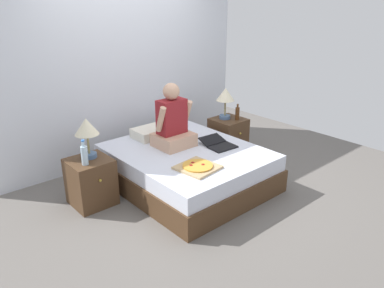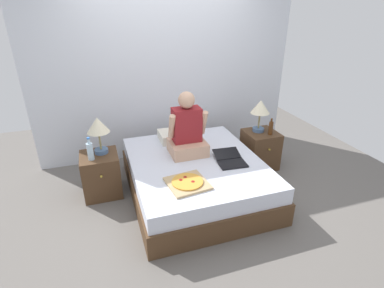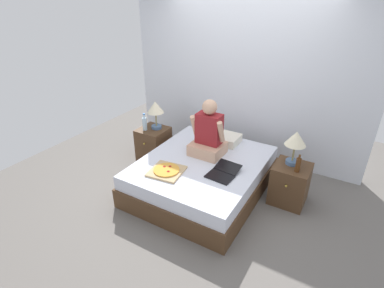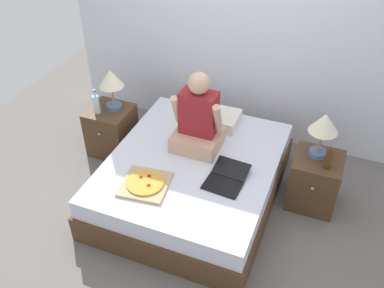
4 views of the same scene
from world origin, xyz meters
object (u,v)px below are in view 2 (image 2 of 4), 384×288
nightstand_right (260,149)px  beer_bottle (271,128)px  water_bottle (90,151)px  pizza_box (187,183)px  nightstand_left (101,174)px  bed (195,177)px  person_seated (187,132)px  lamp_on_left_nightstand (98,128)px  lamp_on_right_nightstand (260,109)px  laptop (230,160)px

nightstand_right → beer_bottle: beer_bottle is taller
water_bottle → beer_bottle: water_bottle is taller
pizza_box → nightstand_left: bearing=135.5°
bed → nightstand_left: 1.15m
nightstand_left → person_seated: person_seated is taller
lamp_on_left_nightstand → nightstand_right: lamp_on_left_nightstand is taller
lamp_on_right_nightstand → beer_bottle: lamp_on_right_nightstand is taller
bed → lamp_on_right_nightstand: (1.07, 0.40, 0.63)m
nightstand_left → lamp_on_left_nightstand: 0.60m
nightstand_left → laptop: (1.48, -0.53, 0.22)m
pizza_box → person_seated: bearing=72.6°
bed → pizza_box: bearing=-117.9°
bed → beer_bottle: beer_bottle is taller
water_bottle → laptop: (1.56, -0.44, -0.16)m
lamp_on_right_nightstand → beer_bottle: size_ratio=1.96×
nightstand_left → pizza_box: size_ratio=1.20×
person_seated → beer_bottle: bearing=1.6°
nightstand_left → lamp_on_left_nightstand: size_ratio=1.19×
lamp_on_left_nightstand → pizza_box: bearing=-47.6°
bed → water_bottle: size_ratio=6.72×
beer_bottle → pizza_box: 1.61m
nightstand_right → laptop: bearing=-143.8°
nightstand_left → lamp_on_right_nightstand: size_ratio=1.19×
lamp_on_right_nightstand → laptop: lamp_on_right_nightstand is taller
nightstand_left → beer_bottle: (2.27, -0.10, 0.36)m
bed → pizza_box: size_ratio=4.17×
laptop → pizza_box: size_ratio=0.98×
bed → nightstand_right: nightstand_right is taller
lamp_on_left_nightstand → water_bottle: lamp_on_left_nightstand is taller
lamp_on_left_nightstand → lamp_on_right_nightstand: bearing=0.0°
bed → lamp_on_right_nightstand: 1.31m
water_bottle → person_seated: (1.14, -0.04, 0.10)m
bed → lamp_on_right_nightstand: bearing=20.7°
nightstand_left → beer_bottle: bearing=-2.5°
lamp_on_left_nightstand → water_bottle: 0.28m
bed → water_bottle: (-1.18, 0.26, 0.42)m
lamp_on_right_nightstand → laptop: size_ratio=1.03×
nightstand_left → nightstand_right: size_ratio=1.00×
nightstand_right → person_seated: size_ratio=0.69×
nightstand_right → pizza_box: size_ratio=1.20×
lamp_on_right_nightstand → person_seated: person_seated is taller
nightstand_right → pizza_box: nightstand_right is taller
lamp_on_left_nightstand → pizza_box: (0.81, -0.88, -0.38)m
lamp_on_right_nightstand → person_seated: 1.12m
lamp_on_left_nightstand → bed: bearing=-20.8°
nightstand_right → bed: bearing=-162.2°
person_seated → lamp_on_right_nightstand: bearing=9.5°
bed → person_seated: size_ratio=2.38×
nightstand_left → pizza_box: 1.20m
water_bottle → lamp_on_right_nightstand: 2.26m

